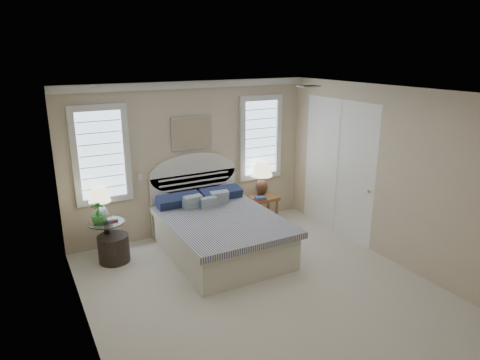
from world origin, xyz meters
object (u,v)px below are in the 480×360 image
object	(u,v)px
bed	(218,229)
floor_pot	(114,248)
nightstand_right	(264,204)
lamp_left	(100,200)
lamp_right	(262,175)
side_table_left	(107,236)

from	to	relation	value
bed	floor_pot	size ratio (longest dim) A/B	4.75
nightstand_right	floor_pot	size ratio (longest dim) A/B	1.11
bed	floor_pot	world-z (taller)	bed
lamp_left	lamp_right	bearing A→B (deg)	2.29
side_table_left	floor_pot	size ratio (longest dim) A/B	1.32
side_table_left	lamp_right	distance (m)	3.01
bed	side_table_left	size ratio (longest dim) A/B	3.61
nightstand_right	lamp_left	distance (m)	3.05
lamp_right	bed	bearing A→B (deg)	-148.61
bed	lamp_right	bearing A→B (deg)	31.39
side_table_left	lamp_right	size ratio (longest dim) A/B	0.94
bed	nightstand_right	bearing A→B (deg)	28.03
bed	lamp_right	distance (m)	1.63
bed	lamp_left	distance (m)	1.92
bed	floor_pot	bearing A→B (deg)	163.82
side_table_left	bed	bearing A→B (deg)	-19.74
floor_pot	lamp_left	world-z (taller)	lamp_left
lamp_left	bed	bearing A→B (deg)	-21.76
nightstand_right	lamp_right	bearing A→B (deg)	86.82
lamp_right	floor_pot	bearing A→B (deg)	-173.42
bed	nightstand_right	size ratio (longest dim) A/B	4.29
nightstand_right	floor_pot	distance (m)	2.91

